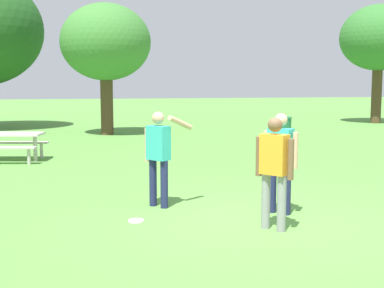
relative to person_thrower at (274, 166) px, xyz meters
name	(u,v)px	position (x,y,z in m)	size (l,w,h in m)	color
ground_plane	(262,221)	(0.01, 0.52, -0.94)	(120.00, 120.00, 0.00)	#568E3D
person_thrower	(274,166)	(0.00, 0.00, 0.00)	(0.42, 0.49, 1.64)	gray
person_catcher	(159,151)	(-1.42, 1.74, 0.02)	(0.84, 0.49, 1.64)	#1E234C
person_bystander	(280,156)	(0.44, 0.89, 0.00)	(0.44, 0.48, 1.64)	#1E234C
frisbee	(136,221)	(-1.91, 0.86, -0.93)	(0.24, 0.24, 0.03)	white
picnic_table_near	(11,141)	(-4.63, 7.73, -0.38)	(1.95, 1.73, 0.77)	beige
trash_can_beside_table	(283,131)	(3.97, 9.71, -0.46)	(0.59, 0.59, 0.96)	#1E663D
tree_slender_mid	(106,43)	(-1.75, 14.46, 2.75)	(3.61, 3.61, 5.27)	#4C3823
tree_back_left	(379,38)	(12.26, 17.70, 3.42)	(3.95, 3.95, 6.09)	#4C3823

